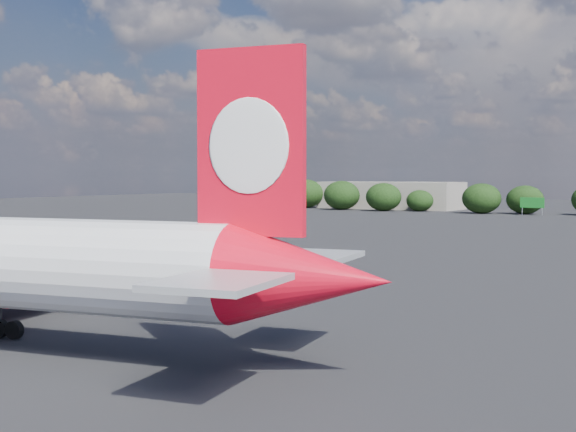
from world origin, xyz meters
The scene contains 3 objects.
ground centered at (0.00, 60.00, 0.00)m, with size 500.00×500.00×0.00m, color black.
terminal_building centered at (-65.00, 192.00, 4.00)m, with size 42.00×16.00×8.00m.
highway_sign centered at (-18.00, 176.00, 3.13)m, with size 6.00×0.30×4.50m.
Camera 1 is at (40.48, -25.45, 10.34)m, focal length 50.00 mm.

